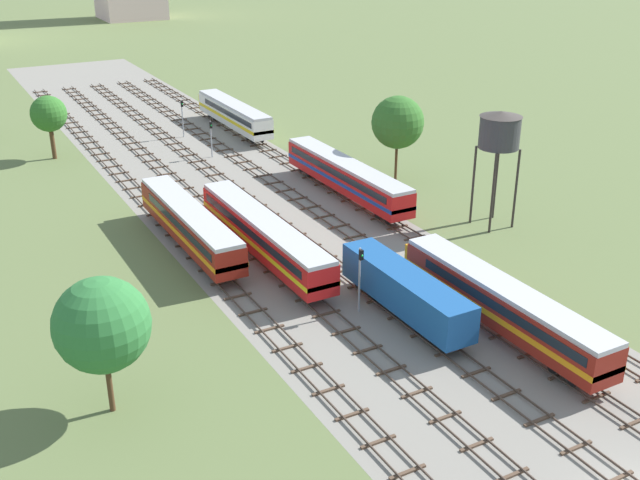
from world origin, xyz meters
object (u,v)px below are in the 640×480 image
object	(u,v)px
diesel_railcar_centre_nearest	(502,302)
passenger_coach_centre_right_far	(346,175)
diesel_railcar_centre_right_farther	(234,113)
signal_post_near	(211,134)
signal_post_mid	(182,114)
passenger_coach_left_mid	(264,233)
diesel_railcar_far_left_midfar	(189,223)
freight_boxcar_centre_left_near	(405,290)
water_tower	(500,131)
signal_post_nearest	(360,272)

from	to	relation	value
diesel_railcar_centre_nearest	passenger_coach_centre_right_far	size ratio (longest dim) A/B	0.93
diesel_railcar_centre_right_farther	signal_post_near	size ratio (longest dim) A/B	4.35
passenger_coach_centre_right_far	diesel_railcar_centre_right_farther	xyz separation A→B (m)	(0.00, 31.17, -0.02)
signal_post_mid	signal_post_near	bearing A→B (deg)	-90.00
passenger_coach_left_mid	diesel_railcar_far_left_midfar	distance (m)	7.38
diesel_railcar_centre_right_farther	passenger_coach_left_mid	bearing A→B (deg)	-109.42
diesel_railcar_centre_nearest	passenger_coach_left_mid	size ratio (longest dim) A/B	0.93
passenger_coach_left_mid	signal_post_near	size ratio (longest dim) A/B	4.67
diesel_railcar_centre_nearest	freight_boxcar_centre_left_near	bearing A→B (deg)	132.94
diesel_railcar_centre_nearest	water_tower	size ratio (longest dim) A/B	1.78
passenger_coach_centre_right_far	signal_post_nearest	size ratio (longest dim) A/B	4.06
diesel_railcar_centre_nearest	diesel_railcar_far_left_midfar	distance (m)	29.54
freight_boxcar_centre_left_near	diesel_railcar_centre_right_farther	xyz separation A→B (m)	(9.80, 56.55, 0.15)
diesel_railcar_far_left_midfar	signal_post_near	distance (m)	28.78
freight_boxcar_centre_left_near	water_tower	size ratio (longest dim) A/B	1.21
diesel_railcar_far_left_midfar	signal_post_near	size ratio (longest dim) A/B	4.35
freight_boxcar_centre_left_near	water_tower	bearing A→B (deg)	32.10
diesel_railcar_centre_nearest	freight_boxcar_centre_left_near	size ratio (longest dim) A/B	1.46
signal_post_near	freight_boxcar_centre_left_near	bearing A→B (deg)	-93.02
passenger_coach_centre_right_far	water_tower	world-z (taller)	water_tower
diesel_railcar_centre_nearest	freight_boxcar_centre_left_near	xyz separation A→B (m)	(-4.90, 5.26, -0.15)
passenger_coach_left_mid	signal_post_nearest	xyz separation A→B (m)	(2.45, -12.26, 0.83)
diesel_railcar_far_left_midfar	diesel_railcar_centre_right_farther	world-z (taller)	same
signal_post_near	signal_post_mid	world-z (taller)	signal_post_mid
diesel_railcar_centre_nearest	signal_post_nearest	xyz separation A→B (m)	(-7.35, 7.83, 0.84)
diesel_railcar_far_left_midfar	water_tower	xyz separation A→B (m)	(28.29, -8.77, 6.99)
freight_boxcar_centre_left_near	signal_post_mid	distance (m)	57.21
freight_boxcar_centre_left_near	signal_post_near	world-z (taller)	signal_post_near
freight_boxcar_centre_left_near	signal_post_nearest	size ratio (longest dim) A/B	2.58
passenger_coach_left_mid	diesel_railcar_centre_right_farther	distance (m)	44.23
diesel_railcar_centre_right_farther	signal_post_mid	bearing A→B (deg)	175.39
freight_boxcar_centre_left_near	passenger_coach_left_mid	world-z (taller)	passenger_coach_left_mid
diesel_railcar_centre_right_farther	signal_post_nearest	bearing A→B (deg)	-102.79
diesel_railcar_far_left_midfar	water_tower	distance (m)	30.43
diesel_railcar_centre_nearest	diesel_railcar_centre_right_farther	world-z (taller)	same
passenger_coach_left_mid	passenger_coach_centre_right_far	xyz separation A→B (m)	(14.71, 10.55, 0.00)
diesel_railcar_far_left_midfar	freight_boxcar_centre_left_near	bearing A→B (deg)	-64.27
diesel_railcar_centre_right_farther	signal_post_nearest	xyz separation A→B (m)	(-12.26, -53.98, 0.84)
passenger_coach_left_mid	signal_post_mid	size ratio (longest dim) A/B	4.23
passenger_coach_left_mid	diesel_railcar_centre_right_farther	world-z (taller)	same
freight_boxcar_centre_left_near	signal_post_nearest	world-z (taller)	signal_post_nearest
water_tower	signal_post_near	bearing A→B (deg)	114.74
signal_post_mid	diesel_railcar_far_left_midfar	bearing A→B (deg)	-108.42
freight_boxcar_centre_left_near	diesel_railcar_centre_right_farther	size ratio (longest dim) A/B	0.68
diesel_railcar_far_left_midfar	diesel_railcar_centre_right_farther	distance (m)	41.17
passenger_coach_centre_right_far	diesel_railcar_centre_right_farther	bearing A→B (deg)	90.00
water_tower	signal_post_near	xyz separation A→B (m)	(-16.04, 34.80, -6.56)
freight_boxcar_centre_left_near	diesel_railcar_far_left_midfar	distance (m)	22.60
passenger_coach_left_mid	signal_post_near	xyz separation A→B (m)	(7.35, 31.55, 0.41)
diesel_railcar_far_left_midfar	signal_post_mid	bearing A→B (deg)	71.58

